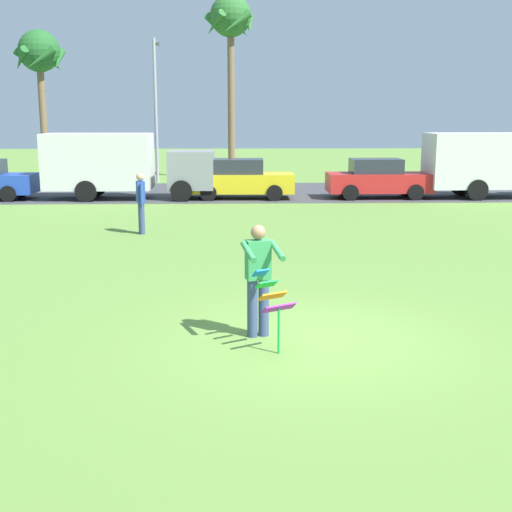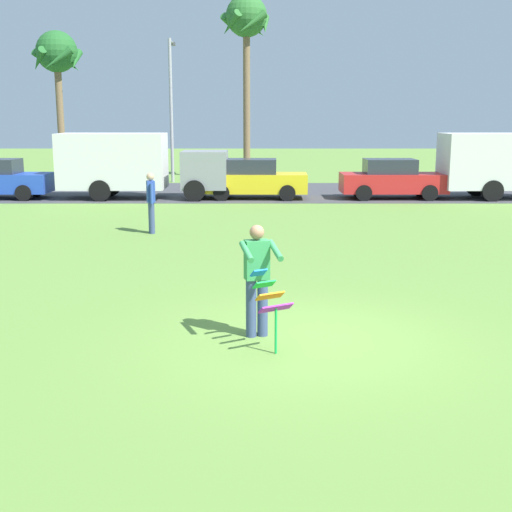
{
  "view_description": "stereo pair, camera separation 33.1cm",
  "coord_description": "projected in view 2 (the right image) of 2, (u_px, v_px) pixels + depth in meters",
  "views": [
    {
      "loc": [
        -1.13,
        -9.85,
        3.33
      ],
      "look_at": [
        -0.79,
        1.16,
        1.05
      ],
      "focal_mm": 47.79,
      "sensor_mm": 36.0,
      "label": 1
    },
    {
      "loc": [
        -0.8,
        -9.85,
        3.33
      ],
      "look_at": [
        -0.79,
        1.16,
        1.05
      ],
      "focal_mm": 47.79,
      "sensor_mm": 36.0,
      "label": 2
    }
  ],
  "objects": [
    {
      "name": "palm_tree_right_near",
      "position": [
        246.0,
        25.0,
        34.56
      ],
      "size": [
        2.58,
        2.71,
        9.31
      ],
      "color": "brown",
      "rests_on": "ground"
    },
    {
      "name": "streetlight_pole",
      "position": [
        170.0,
        101.0,
        33.83
      ],
      "size": [
        0.24,
        1.65,
        7.0
      ],
      "color": "#9E9EA3",
      "rests_on": "ground"
    },
    {
      "name": "person_kite_flyer",
      "position": [
        256.0,
        276.0,
        10.26
      ],
      "size": [
        0.66,
        0.74,
        1.73
      ],
      "color": "#384772",
      "rests_on": "ground"
    },
    {
      "name": "person_walker_near",
      "position": [
        150.0,
        201.0,
        19.41
      ],
      "size": [
        0.3,
        0.56,
        1.73
      ],
      "color": "#384772",
      "rests_on": "ground"
    },
    {
      "name": "kite_held",
      "position": [
        269.0,
        299.0,
        9.69
      ],
      "size": [
        0.63,
        0.73,
        1.14
      ],
      "color": "blue",
      "rests_on": "ground"
    },
    {
      "name": "road_strip",
      "position": [
        273.0,
        192.0,
        30.05
      ],
      "size": [
        120.0,
        8.0,
        0.01
      ],
      "primitive_type": "cube",
      "color": "#424247",
      "rests_on": "ground"
    },
    {
      "name": "palm_tree_left_near",
      "position": [
        56.0,
        58.0,
        34.89
      ],
      "size": [
        2.58,
        2.71,
        7.57
      ],
      "color": "brown",
      "rests_on": "ground"
    },
    {
      "name": "parked_truck_grey_van",
      "position": [
        133.0,
        164.0,
        27.4
      ],
      "size": [
        6.71,
        2.15,
        2.62
      ],
      "color": "gray",
      "rests_on": "ground"
    },
    {
      "name": "parked_car_yellow",
      "position": [
        253.0,
        180.0,
        27.54
      ],
      "size": [
        4.24,
        1.92,
        1.6
      ],
      "color": "yellow",
      "rests_on": "ground"
    },
    {
      "name": "ground_plane",
      "position": [
        308.0,
        339.0,
        10.32
      ],
      "size": [
        120.0,
        120.0,
        0.0
      ],
      "primitive_type": "plane",
      "color": "olive"
    },
    {
      "name": "parked_car_red",
      "position": [
        391.0,
        180.0,
        27.55
      ],
      "size": [
        4.21,
        1.85,
        1.6
      ],
      "color": "red",
      "rests_on": "ground"
    }
  ]
}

